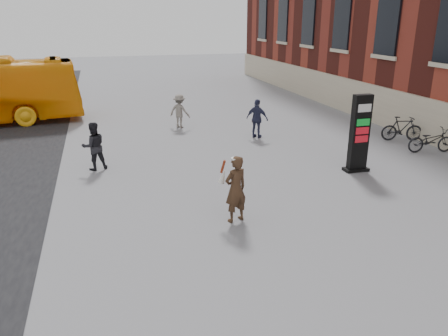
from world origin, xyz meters
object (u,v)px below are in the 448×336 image
object	(u,v)px
pedestrian_c	(257,119)
bike_6	(431,140)
woman	(235,188)
pedestrian_b	(180,111)
info_pylon	(359,134)
pedestrian_a	(94,146)
bike_7	(402,129)

from	to	relation	value
pedestrian_c	bike_6	distance (m)	6.86
pedestrian_c	woman	bearing A→B (deg)	109.24
pedestrian_b	bike_6	xyz separation A→B (m)	(8.53, -6.52, -0.31)
pedestrian_c	info_pylon	bearing A→B (deg)	152.75
woman	pedestrian_c	distance (m)	8.17
woman	pedestrian_a	xyz separation A→B (m)	(-3.41, 5.10, -0.07)
pedestrian_b	info_pylon	bearing A→B (deg)	159.57
pedestrian_a	woman	bearing A→B (deg)	111.13
info_pylon	pedestrian_a	world-z (taller)	info_pylon
woman	bike_7	xyz separation A→B (m)	(8.98, 5.36, -0.38)
bike_7	pedestrian_a	bearing A→B (deg)	107.30
info_pylon	bike_7	distance (m)	4.89
pedestrian_a	info_pylon	bearing A→B (deg)	150.48
pedestrian_b	bike_7	world-z (taller)	pedestrian_b
pedestrian_c	bike_7	bearing A→B (deg)	-157.34
bike_6	bike_7	world-z (taller)	bike_7
pedestrian_b	bike_7	xyz separation A→B (m)	(8.53, -4.80, -0.26)
pedestrian_b	bike_7	bearing A→B (deg)	-170.99
woman	bike_7	distance (m)	10.46
pedestrian_a	pedestrian_c	bearing A→B (deg)	-173.13
woman	bike_7	world-z (taller)	woman
info_pylon	pedestrian_a	bearing A→B (deg)	163.14
info_pylon	bike_7	world-z (taller)	info_pylon
pedestrian_b	pedestrian_c	world-z (taller)	pedestrian_c
pedestrian_a	bike_7	xyz separation A→B (m)	(12.38, 0.26, -0.31)
woman	pedestrian_a	size ratio (longest dim) A/B	1.06
woman	pedestrian_b	size ratio (longest dim) A/B	1.12
bike_6	bike_7	distance (m)	1.73
info_pylon	pedestrian_b	bearing A→B (deg)	121.25
pedestrian_b	bike_6	bearing A→B (deg)	-179.06
info_pylon	bike_7	size ratio (longest dim) A/B	1.51
pedestrian_c	pedestrian_b	bearing A→B (deg)	-0.10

